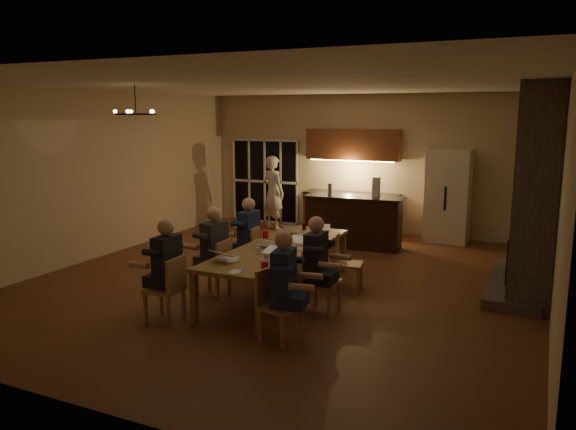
% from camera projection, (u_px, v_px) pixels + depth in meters
% --- Properties ---
extents(floor, '(9.00, 9.00, 0.00)m').
position_uv_depth(floor, '(286.00, 281.00, 9.35)').
color(floor, brown).
rests_on(floor, ground).
extents(back_wall, '(8.00, 0.04, 3.20)m').
position_uv_depth(back_wall, '(369.00, 164.00, 13.10)').
color(back_wall, '#C5B18B').
rests_on(back_wall, ground).
extents(left_wall, '(0.04, 9.00, 3.20)m').
position_uv_depth(left_wall, '(97.00, 175.00, 10.74)').
color(left_wall, '#C5B18B').
rests_on(left_wall, ground).
extents(right_wall, '(0.04, 9.00, 3.20)m').
position_uv_depth(right_wall, '(562.00, 203.00, 7.39)').
color(right_wall, '#C5B18B').
rests_on(right_wall, ground).
extents(ceiling, '(8.00, 9.00, 0.04)m').
position_uv_depth(ceiling, '(286.00, 84.00, 8.78)').
color(ceiling, white).
rests_on(ceiling, back_wall).
extents(french_doors, '(1.86, 0.08, 2.10)m').
position_uv_depth(french_doors, '(265.00, 182.00, 14.27)').
color(french_doors, black).
rests_on(french_doors, ground).
extents(fireplace, '(0.58, 2.50, 3.20)m').
position_uv_depth(fireplace, '(538.00, 190.00, 8.59)').
color(fireplace, '#60544C').
rests_on(fireplace, ground).
extents(kitchenette, '(2.24, 0.68, 2.40)m').
position_uv_depth(kitchenette, '(352.00, 182.00, 13.01)').
color(kitchenette, brown).
rests_on(kitchenette, ground).
extents(refrigerator, '(0.90, 0.68, 2.00)m').
position_uv_depth(refrigerator, '(448.00, 196.00, 12.08)').
color(refrigerator, '#EDE4C6').
rests_on(refrigerator, ground).
extents(dining_table, '(1.10, 3.27, 0.75)m').
position_uv_depth(dining_table, '(279.00, 270.00, 8.64)').
color(dining_table, '#A57C42').
rests_on(dining_table, ground).
extents(bar_island, '(2.07, 0.83, 1.08)m').
position_uv_depth(bar_island, '(353.00, 222.00, 11.66)').
color(bar_island, black).
rests_on(bar_island, ground).
extents(chair_left_near, '(0.46, 0.46, 0.89)m').
position_uv_depth(chair_left_near, '(164.00, 289.00, 7.51)').
color(chair_left_near, tan).
rests_on(chair_left_near, ground).
extents(chair_left_mid, '(0.45, 0.45, 0.89)m').
position_uv_depth(chair_left_mid, '(213.00, 268.00, 8.50)').
color(chair_left_mid, tan).
rests_on(chair_left_mid, ground).
extents(chair_left_far, '(0.51, 0.51, 0.89)m').
position_uv_depth(chair_left_far, '(245.00, 252.00, 9.49)').
color(chair_left_far, tan).
rests_on(chair_left_far, ground).
extents(chair_right_near, '(0.53, 0.53, 0.89)m').
position_uv_depth(chair_right_near, '(280.00, 306.00, 6.85)').
color(chair_right_near, tan).
rests_on(chair_right_near, ground).
extents(chair_right_mid, '(0.47, 0.47, 0.89)m').
position_uv_depth(chair_right_mid, '(323.00, 281.00, 7.86)').
color(chair_right_mid, tan).
rests_on(chair_right_mid, ground).
extents(chair_right_far, '(0.51, 0.51, 0.89)m').
position_uv_depth(chair_right_far, '(348.00, 263.00, 8.80)').
color(chair_right_far, tan).
rests_on(chair_right_far, ground).
extents(person_left_near, '(0.61, 0.61, 1.38)m').
position_uv_depth(person_left_near, '(167.00, 269.00, 7.55)').
color(person_left_near, '#21242A').
rests_on(person_left_near, ground).
extents(person_right_near, '(0.69, 0.69, 1.38)m').
position_uv_depth(person_right_near, '(284.00, 287.00, 6.80)').
color(person_right_near, navy).
rests_on(person_right_near, ground).
extents(person_left_mid, '(0.67, 0.67, 1.38)m').
position_uv_depth(person_left_mid, '(215.00, 251.00, 8.53)').
color(person_left_mid, '#3A4045').
rests_on(person_left_mid, ground).
extents(person_right_mid, '(0.62, 0.62, 1.38)m').
position_uv_depth(person_right_mid, '(316.00, 265.00, 7.76)').
color(person_right_mid, '#21242A').
rests_on(person_right_mid, ground).
extents(person_left_far, '(0.61, 0.61, 1.38)m').
position_uv_depth(person_left_far, '(249.00, 238.00, 9.44)').
color(person_left_far, navy).
rests_on(person_left_far, ground).
extents(standing_person, '(0.76, 0.64, 1.77)m').
position_uv_depth(standing_person, '(273.00, 193.00, 13.45)').
color(standing_person, silver).
rests_on(standing_person, ground).
extents(chandelier, '(0.65, 0.65, 0.03)m').
position_uv_depth(chandelier, '(136.00, 114.00, 8.81)').
color(chandelier, black).
rests_on(chandelier, ceiling).
extents(laptop_a, '(0.41, 0.39, 0.23)m').
position_uv_depth(laptop_a, '(228.00, 253.00, 7.75)').
color(laptop_a, silver).
rests_on(laptop_a, dining_table).
extents(laptop_b, '(0.34, 0.30, 0.23)m').
position_uv_depth(laptop_b, '(271.00, 253.00, 7.74)').
color(laptop_b, silver).
rests_on(laptop_b, dining_table).
extents(laptop_c, '(0.36, 0.32, 0.23)m').
position_uv_depth(laptop_c, '(267.00, 239.00, 8.62)').
color(laptop_c, silver).
rests_on(laptop_c, dining_table).
extents(laptop_d, '(0.35, 0.31, 0.23)m').
position_uv_depth(laptop_d, '(296.00, 241.00, 8.43)').
color(laptop_d, silver).
rests_on(laptop_d, dining_table).
extents(laptop_e, '(0.32, 0.29, 0.23)m').
position_uv_depth(laptop_e, '(292.00, 226.00, 9.62)').
color(laptop_e, silver).
rests_on(laptop_e, dining_table).
extents(laptop_f, '(0.40, 0.37, 0.23)m').
position_uv_depth(laptop_f, '(320.00, 229.00, 9.31)').
color(laptop_f, silver).
rests_on(laptop_f, dining_table).
extents(mug_front, '(0.08, 0.08, 0.10)m').
position_uv_depth(mug_front, '(258.00, 251.00, 8.14)').
color(mug_front, white).
rests_on(mug_front, dining_table).
extents(mug_mid, '(0.07, 0.07, 0.10)m').
position_uv_depth(mug_mid, '(301.00, 237.00, 9.05)').
color(mug_mid, white).
rests_on(mug_mid, dining_table).
extents(mug_back, '(0.08, 0.08, 0.10)m').
position_uv_depth(mug_back, '(279.00, 231.00, 9.47)').
color(mug_back, white).
rests_on(mug_back, dining_table).
extents(redcup_near, '(0.09, 0.09, 0.12)m').
position_uv_depth(redcup_near, '(265.00, 266.00, 7.27)').
color(redcup_near, red).
rests_on(redcup_near, dining_table).
extents(redcup_mid, '(0.10, 0.10, 0.12)m').
position_uv_depth(redcup_mid, '(265.00, 234.00, 9.18)').
color(redcup_mid, red).
rests_on(redcup_mid, dining_table).
extents(can_silver, '(0.06, 0.06, 0.12)m').
position_uv_depth(can_silver, '(266.00, 253.00, 7.97)').
color(can_silver, '#B2B2B7').
rests_on(can_silver, dining_table).
extents(can_cola, '(0.07, 0.07, 0.12)m').
position_uv_depth(can_cola, '(304.00, 226.00, 9.82)').
color(can_cola, '#3F0F0C').
rests_on(can_cola, dining_table).
extents(plate_near, '(0.27, 0.27, 0.02)m').
position_uv_depth(plate_near, '(282.00, 257.00, 7.95)').
color(plate_near, white).
rests_on(plate_near, dining_table).
extents(plate_left, '(0.23, 0.23, 0.02)m').
position_uv_depth(plate_left, '(232.00, 258.00, 7.87)').
color(plate_left, white).
rests_on(plate_left, dining_table).
extents(plate_far, '(0.28, 0.28, 0.02)m').
position_uv_depth(plate_far, '(322.00, 239.00, 9.04)').
color(plate_far, white).
rests_on(plate_far, dining_table).
extents(notepad, '(0.17, 0.22, 0.01)m').
position_uv_depth(notepad, '(236.00, 272.00, 7.19)').
color(notepad, white).
rests_on(notepad, dining_table).
extents(bar_bottle, '(0.08, 0.08, 0.24)m').
position_uv_depth(bar_bottle, '(330.00, 189.00, 11.72)').
color(bar_bottle, '#99999E').
rests_on(bar_bottle, bar_island).
extents(bar_blender, '(0.15, 0.15, 0.40)m').
position_uv_depth(bar_blender, '(376.00, 187.00, 11.39)').
color(bar_blender, silver).
rests_on(bar_blender, bar_island).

